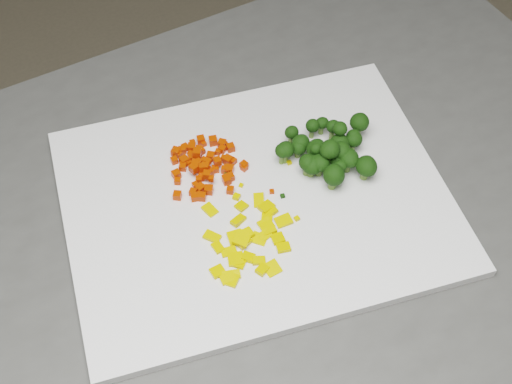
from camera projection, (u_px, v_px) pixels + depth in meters
name	position (u px, v px, depth m)	size (l,w,h in m)	color
cutting_board	(256.00, 200.00, 0.85)	(0.45, 0.35, 0.01)	white
carrot_pile	(203.00, 165.00, 0.86)	(0.10, 0.10, 0.03)	#C22302
pepper_pile	(239.00, 234.00, 0.81)	(0.12, 0.12, 0.02)	gold
broccoli_pile	(330.00, 141.00, 0.87)	(0.12, 0.12, 0.06)	black
carrot_cube_0	(199.00, 180.00, 0.86)	(0.01, 0.01, 0.01)	#C22302
carrot_cube_1	(176.00, 153.00, 0.89)	(0.01, 0.01, 0.01)	#C22302
carrot_cube_2	(204.00, 144.00, 0.90)	(0.01, 0.01, 0.01)	#C22302
carrot_cube_3	(226.00, 179.00, 0.86)	(0.01, 0.01, 0.01)	#C22302
carrot_cube_4	(217.00, 161.00, 0.87)	(0.01, 0.01, 0.01)	#C22302
carrot_cube_5	(184.00, 162.00, 0.88)	(0.01, 0.01, 0.01)	#C22302
carrot_cube_6	(179.00, 155.00, 0.89)	(0.01, 0.01, 0.01)	#C22302
carrot_cube_7	(204.00, 173.00, 0.87)	(0.01, 0.01, 0.01)	#C22302
carrot_cube_8	(206.00, 167.00, 0.86)	(0.01, 0.01, 0.01)	#C22302
carrot_cube_9	(224.00, 158.00, 0.88)	(0.01, 0.01, 0.01)	#C22302
carrot_cube_10	(218.00, 152.00, 0.89)	(0.01, 0.01, 0.01)	#C22302
carrot_cube_11	(192.00, 147.00, 0.89)	(0.01, 0.01, 0.01)	#C22302
carrot_cube_12	(201.00, 151.00, 0.89)	(0.01, 0.01, 0.01)	#C22302
carrot_cube_13	(208.00, 162.00, 0.87)	(0.01, 0.01, 0.01)	#C22302
carrot_cube_14	(202.00, 167.00, 0.86)	(0.01, 0.01, 0.01)	#C22302
carrot_cube_15	(188.00, 163.00, 0.88)	(0.01, 0.01, 0.01)	#C22302
carrot_cube_16	(185.00, 148.00, 0.89)	(0.01, 0.01, 0.01)	#C22302
carrot_cube_17	(230.00, 177.00, 0.86)	(0.01, 0.01, 0.01)	#C22302
carrot_cube_18	(202.00, 177.00, 0.86)	(0.01, 0.01, 0.01)	#C22302
carrot_cube_19	(177.00, 195.00, 0.84)	(0.01, 0.01, 0.01)	#C22302
carrot_cube_20	(184.00, 163.00, 0.88)	(0.01, 0.01, 0.01)	#C22302
carrot_cube_21	(199.00, 149.00, 0.89)	(0.01, 0.01, 0.01)	#C22302
carrot_cube_22	(226.00, 159.00, 0.88)	(0.01, 0.01, 0.01)	#C22302
carrot_cube_23	(195.00, 164.00, 0.87)	(0.01, 0.01, 0.01)	#C22302
carrot_cube_24	(195.00, 166.00, 0.86)	(0.01, 0.01, 0.01)	#C22302
carrot_cube_25	(233.00, 161.00, 0.88)	(0.01, 0.01, 0.01)	#C22302
carrot_cube_26	(185.00, 147.00, 0.89)	(0.01, 0.01, 0.01)	#C22302
carrot_cube_27	(197.00, 153.00, 0.87)	(0.01, 0.01, 0.01)	#C22302
carrot_cube_28	(197.00, 157.00, 0.88)	(0.01, 0.01, 0.01)	#C22302
carrot_cube_29	(185.00, 161.00, 0.88)	(0.01, 0.01, 0.01)	#C22302
carrot_cube_30	(212.00, 143.00, 0.90)	(0.01, 0.01, 0.01)	#C22302
carrot_cube_31	(182.00, 150.00, 0.89)	(0.01, 0.01, 0.01)	#C22302
carrot_cube_32	(227.00, 180.00, 0.86)	(0.01, 0.01, 0.01)	#C22302
carrot_cube_33	(193.00, 143.00, 0.90)	(0.01, 0.01, 0.01)	#C22302
carrot_cube_34	(178.00, 181.00, 0.86)	(0.01, 0.01, 0.01)	#C22302
carrot_cube_35	(215.00, 169.00, 0.87)	(0.01, 0.01, 0.01)	#C22302
carrot_cube_36	(184.00, 161.00, 0.88)	(0.01, 0.01, 0.01)	#C22302
carrot_cube_37	(202.00, 197.00, 0.84)	(0.01, 0.01, 0.01)	#C22302
carrot_cube_38	(176.00, 152.00, 0.89)	(0.01, 0.01, 0.01)	#C22302
carrot_cube_39	(228.00, 160.00, 0.88)	(0.01, 0.01, 0.01)	#C22302
carrot_cube_40	(193.00, 192.00, 0.85)	(0.01, 0.01, 0.01)	#C22302
carrot_cube_41	(205.00, 162.00, 0.88)	(0.01, 0.01, 0.01)	#C22302
carrot_cube_42	(224.00, 170.00, 0.87)	(0.01, 0.01, 0.01)	#C22302
carrot_cube_43	(195.00, 197.00, 0.84)	(0.01, 0.01, 0.01)	#C22302
carrot_cube_44	(194.00, 168.00, 0.86)	(0.01, 0.01, 0.01)	#C22302
carrot_cube_45	(176.00, 174.00, 0.86)	(0.01, 0.01, 0.01)	#C22302
carrot_cube_46	(191.00, 158.00, 0.88)	(0.01, 0.01, 0.01)	#C22302
carrot_cube_47	(244.00, 168.00, 0.87)	(0.01, 0.01, 0.01)	#C22302
carrot_cube_48	(198.00, 170.00, 0.87)	(0.01, 0.01, 0.01)	#C22302
carrot_cube_49	(211.00, 156.00, 0.88)	(0.01, 0.01, 0.01)	#C22302
carrot_cube_50	(174.00, 160.00, 0.88)	(0.01, 0.01, 0.01)	#C22302
carrot_cube_51	(244.00, 165.00, 0.87)	(0.01, 0.01, 0.01)	#C22302
carrot_cube_52	(195.00, 185.00, 0.86)	(0.01, 0.01, 0.01)	#C22302
carrot_cube_53	(213.00, 141.00, 0.90)	(0.01, 0.01, 0.01)	#C22302
carrot_cube_54	(201.00, 188.00, 0.85)	(0.01, 0.01, 0.01)	#C22302
carrot_cube_55	(226.00, 170.00, 0.87)	(0.01, 0.01, 0.01)	#C22302
carrot_cube_56	(191.00, 154.00, 0.89)	(0.01, 0.01, 0.01)	#C22302
carrot_cube_57	(200.00, 189.00, 0.85)	(0.01, 0.01, 0.01)	#C22302
carrot_cube_58	(230.00, 190.00, 0.85)	(0.01, 0.01, 0.01)	#C22302
carrot_cube_59	(206.00, 174.00, 0.87)	(0.01, 0.01, 0.01)	#C22302
carrot_cube_60	(229.00, 169.00, 0.87)	(0.01, 0.01, 0.01)	#C22302
carrot_cube_61	(209.00, 172.00, 0.87)	(0.01, 0.01, 0.01)	#C22302
carrot_cube_62	(231.00, 148.00, 0.89)	(0.01, 0.01, 0.01)	#C22302
carrot_cube_63	(207.00, 175.00, 0.86)	(0.01, 0.01, 0.01)	#C22302
carrot_cube_64	(203.00, 167.00, 0.86)	(0.01, 0.01, 0.01)	#C22302
carrot_cube_65	(183.00, 167.00, 0.87)	(0.01, 0.01, 0.01)	#C22302
carrot_cube_66	(209.00, 190.00, 0.85)	(0.01, 0.01, 0.01)	#C22302
carrot_cube_67	(222.00, 143.00, 0.89)	(0.01, 0.01, 0.01)	#C22302
carrot_cube_68	(185.00, 147.00, 0.89)	(0.01, 0.01, 0.01)	#C22302
carrot_cube_69	(222.00, 149.00, 0.89)	(0.01, 0.01, 0.01)	#C22302
carrot_cube_70	(206.00, 166.00, 0.86)	(0.01, 0.01, 0.01)	#C22302
carrot_cube_71	(211.00, 179.00, 0.85)	(0.01, 0.01, 0.01)	#C22302
carrot_cube_72	(199.00, 162.00, 0.87)	(0.01, 0.01, 0.01)	#C22302
carrot_cube_73	(224.00, 144.00, 0.90)	(0.01, 0.01, 0.01)	#C22302
carrot_cube_74	(199.00, 195.00, 0.85)	(0.01, 0.01, 0.01)	#C22302
carrot_cube_75	(201.00, 140.00, 0.90)	(0.01, 0.01, 0.01)	#C22302
pepper_chunk_0	(283.00, 247.00, 0.80)	(0.01, 0.02, 0.00)	gold
pepper_chunk_1	(236.00, 259.00, 0.79)	(0.02, 0.02, 0.00)	gold
pepper_chunk_2	(248.00, 257.00, 0.80)	(0.01, 0.01, 0.00)	gold
pepper_chunk_3	(247.00, 234.00, 0.81)	(0.01, 0.01, 0.00)	gold
pepper_chunk_4	(265.00, 235.00, 0.81)	(0.01, 0.01, 0.00)	gold
pepper_chunk_5	(238.00, 220.00, 0.83)	(0.02, 0.01, 0.00)	gold
pepper_chunk_6	(210.00, 210.00, 0.84)	(0.02, 0.01, 0.00)	gold
pepper_chunk_7	(259.00, 261.00, 0.79)	(0.01, 0.01, 0.00)	gold
pepper_chunk_8	(262.00, 270.00, 0.79)	(0.01, 0.01, 0.01)	gold
pepper_chunk_9	(259.00, 200.00, 0.84)	(0.02, 0.01, 0.00)	gold
pepper_chunk_10	(212.00, 237.00, 0.81)	(0.02, 0.01, 0.00)	gold
pepper_chunk_11	(267.00, 220.00, 0.83)	(0.02, 0.01, 0.00)	gold
pepper_chunk_12	(271.00, 212.00, 0.83)	(0.02, 0.01, 0.00)	gold
pepper_chunk_13	(229.00, 252.00, 0.80)	(0.02, 0.01, 0.00)	gold
pepper_chunk_14	(231.00, 275.00, 0.78)	(0.02, 0.01, 0.00)	gold
pepper_chunk_15	(284.00, 221.00, 0.83)	(0.02, 0.01, 0.00)	gold
pepper_chunk_16	(218.00, 271.00, 0.78)	(0.02, 0.01, 0.00)	gold
pepper_chunk_17	(266.00, 207.00, 0.84)	(0.02, 0.01, 0.00)	gold
pepper_chunk_18	(242.00, 239.00, 0.80)	(0.02, 0.02, 0.00)	gold
pepper_chunk_19	(245.00, 233.00, 0.81)	(0.02, 0.01, 0.00)	gold
pepper_chunk_20	(272.00, 268.00, 0.79)	(0.02, 0.02, 0.00)	gold
pepper_chunk_21	(240.00, 263.00, 0.79)	(0.01, 0.01, 0.00)	gold
pepper_chunk_22	(268.00, 228.00, 0.82)	(0.02, 0.02, 0.00)	gold
pepper_chunk_23	(236.00, 238.00, 0.81)	(0.02, 0.02, 0.00)	gold
pepper_chunk_24	(241.00, 206.00, 0.84)	(0.01, 0.01, 0.00)	gold
pepper_chunk_25	(218.00, 247.00, 0.80)	(0.02, 0.01, 0.00)	gold
pepper_chunk_26	(259.00, 239.00, 0.81)	(0.01, 0.02, 0.00)	gold
pepper_chunk_27	(231.00, 280.00, 0.78)	(0.01, 0.02, 0.00)	gold
pepper_chunk_28	(243.00, 242.00, 0.81)	(0.01, 0.02, 0.00)	gold
pepper_chunk_29	(266.00, 225.00, 0.82)	(0.02, 0.02, 0.00)	gold
pepper_chunk_30	(278.00, 238.00, 0.81)	(0.01, 0.01, 0.00)	gold
pepper_chunk_31	(228.00, 278.00, 0.78)	(0.01, 0.02, 0.00)	gold
broccoli_floret_0	(336.00, 162.00, 0.87)	(0.03, 0.03, 0.03)	black
broccoli_floret_1	(340.00, 155.00, 0.87)	(0.03, 0.03, 0.04)	black
broccoli_floret_2	(342.00, 151.00, 0.88)	(0.02, 0.02, 0.02)	black
broccoli_floret_3	(300.00, 145.00, 0.88)	(0.03, 0.03, 0.03)	black
broccoli_floret_4	(319.00, 166.00, 0.86)	(0.03, 0.03, 0.03)	black
broccoli_floret_5	(353.00, 143.00, 0.88)	(0.03, 0.03, 0.03)	black
broccoli_floret_6	(358.00, 127.00, 0.89)	(0.03, 0.03, 0.04)	black
broccoli_floret_7	(338.00, 147.00, 0.88)	(0.04, 0.04, 0.03)	black
broccoli_floret_8	(339.00, 158.00, 0.87)	(0.03, 0.03, 0.03)	black
broccoli_floret_9	(312.00, 130.00, 0.90)	(0.02, 0.02, 0.03)	black
broccoli_floret_10	(334.00, 175.00, 0.85)	(0.03, 0.03, 0.03)	black
broccoli_floret_11	(339.00, 133.00, 0.87)	(0.02, 0.02, 0.03)	black
broccoli_floret_12	(352.00, 141.00, 0.88)	(0.03, 0.03, 0.03)	black
broccoli_floret_13	(291.00, 136.00, 0.89)	(0.02, 0.02, 0.03)	black
broccoli_floret_14	(321.00, 126.00, 0.90)	(0.02, 0.02, 0.03)	black
broccoli_floret_15	(332.00, 131.00, 0.89)	(0.02, 0.02, 0.03)	black
broccoli_floret_16	(282.00, 155.00, 0.87)	(0.02, 0.02, 0.03)	black
broccoli_floret_17	(348.00, 162.00, 0.86)	(0.03, 0.03, 0.03)	black
broccoli_floret_18	(339.00, 170.00, 0.86)	(0.02, 0.02, 0.03)	black
broccoli_floret_19	(311.00, 167.00, 0.86)	(0.03, 0.03, 0.03)	black
broccoli_floret_20	(365.00, 169.00, 0.85)	(0.04, 0.04, 0.03)	black
broccoli_floret_21	(306.00, 166.00, 0.86)	(0.03, 0.03, 0.03)	black
broccoli_floret_22	(316.00, 152.00, 0.86)	(0.02, 0.02, 0.03)	black
broccoli_floret_23	(316.00, 152.00, 0.87)	(0.04, 0.04, 0.03)	black
broccoli_floret_24	(333.00, 178.00, 0.85)	(0.04, 0.04, 0.03)	black
broccoli_floret_25	(329.00, 153.00, 0.85)	(0.04, 0.04, 0.03)	black
broccoli_floret_26	(285.00, 153.00, 0.87)	(0.03, 0.03, 0.03)	black
broccoli_floret_27	(298.00, 150.00, 0.88)	(0.03, 0.03, 0.02)	black
stray_bit_0	(289.00, 163.00, 0.88)	(0.01, 0.01, 0.00)	gold
stray_bit_1	(227.00, 173.00, 0.87)	(0.01, 0.01, 0.00)	black
stray_bit_2	(283.00, 196.00, 0.85)	(0.01, 0.01, 0.00)	black
stray_bit_3	(272.00, 191.00, 0.85)	(0.01, 0.01, 0.00)	#C22302
stray_bit_4	(236.00, 235.00, 0.81)	(0.00, 0.00, 0.00)	#C22302
stray_bit_5	(241.00, 185.00, 0.86)	(0.00, 0.00, 0.00)	gold
stray_bit_6	(237.00, 197.00, 0.85)	(0.01, 0.01, 0.01)	gold
stray_bit_7	(297.00, 218.00, 0.83)	(0.01, 0.01, 0.00)	gold
stray_bit_8	(306.00, 167.00, 0.87)	(0.01, 0.01, 0.01)	black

